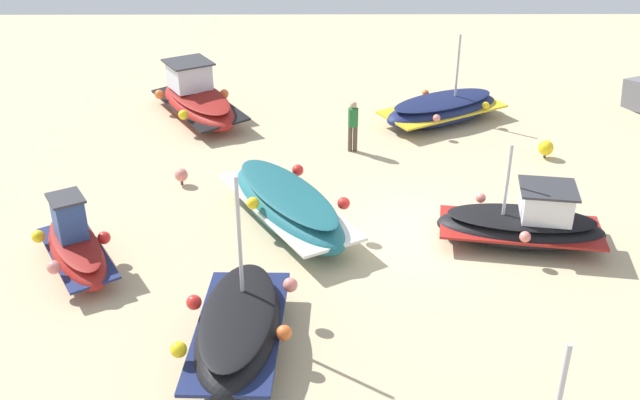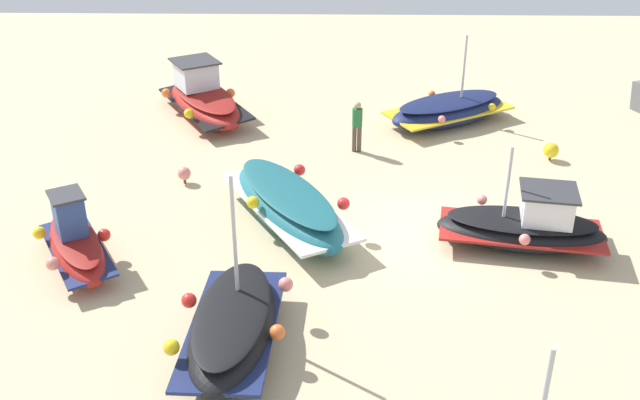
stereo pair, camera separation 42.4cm
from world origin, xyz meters
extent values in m
plane|color=#C6B289|center=(0.00, 0.00, 0.00)|extent=(46.24, 46.24, 0.00)
ellipsoid|color=#1E6670|center=(-0.47, -3.34, 0.52)|extent=(5.33, 4.05, 1.06)
cube|color=white|center=(-0.47, -3.34, 0.57)|extent=(5.18, 3.99, 0.11)
ellipsoid|color=#1A565F|center=(-0.47, -3.34, 0.95)|extent=(4.69, 3.55, 0.19)
sphere|color=red|center=(-2.00, -3.09, 0.85)|extent=(0.32, 0.32, 0.32)
sphere|color=yellow|center=(0.01, -4.18, 0.89)|extent=(0.32, 0.32, 0.32)
sphere|color=red|center=(0.09, -1.89, 0.92)|extent=(0.32, 0.32, 0.32)
ellipsoid|color=maroon|center=(1.58, -8.24, 0.38)|extent=(3.49, 2.69, 0.80)
cube|color=navy|center=(1.58, -8.24, 0.42)|extent=(3.38, 2.63, 0.11)
ellipsoid|color=maroon|center=(1.58, -8.24, 0.70)|extent=(3.06, 2.35, 0.16)
cube|color=#2D4784|center=(1.39, -8.36, 1.25)|extent=(0.99, 0.94, 0.98)
cube|color=#333338|center=(1.39, -8.36, 1.77)|extent=(1.14, 1.10, 0.06)
sphere|color=#EA7F75|center=(2.60, -8.43, 0.66)|extent=(0.31, 0.31, 0.31)
sphere|color=red|center=(1.24, -7.66, 0.61)|extent=(0.31, 0.31, 0.31)
sphere|color=yellow|center=(1.24, -9.22, 0.66)|extent=(0.31, 0.31, 0.31)
ellipsoid|color=maroon|center=(-8.16, -6.73, 0.45)|extent=(5.17, 4.05, 1.02)
cube|color=black|center=(-8.16, -6.73, 0.49)|extent=(5.00, 3.96, 0.21)
ellipsoid|color=maroon|center=(-8.16, -6.73, 0.82)|extent=(4.52, 3.52, 0.26)
cube|color=silver|center=(-8.75, -7.07, 1.35)|extent=(1.76, 1.75, 0.92)
cube|color=#333338|center=(-8.75, -7.07, 1.84)|extent=(2.04, 2.03, 0.06)
sphere|color=yellow|center=(-6.66, -7.01, 0.68)|extent=(0.33, 0.33, 0.33)
sphere|color=orange|center=(-8.67, -5.87, 0.70)|extent=(0.33, 0.33, 0.33)
sphere|color=orange|center=(-8.65, -8.17, 0.69)|extent=(0.33, 0.33, 0.33)
ellipsoid|color=black|center=(0.45, 2.53, 0.38)|extent=(2.42, 4.38, 0.82)
cube|color=maroon|center=(0.45, 2.53, 0.41)|extent=(2.43, 4.23, 0.13)
ellipsoid|color=black|center=(0.45, 2.53, 0.69)|extent=(2.11, 3.85, 0.18)
cube|color=white|center=(0.54, 3.06, 1.14)|extent=(1.25, 1.33, 0.77)
cube|color=#333338|center=(0.54, 3.06, 1.55)|extent=(1.45, 1.54, 0.06)
cylinder|color=#B7B7BC|center=(0.37, 2.08, 1.69)|extent=(0.08, 0.08, 1.88)
sphere|color=#EA7F75|center=(-0.67, 1.73, 0.67)|extent=(0.27, 0.27, 0.27)
sphere|color=#EA7F75|center=(1.41, 2.37, 0.71)|extent=(0.27, 0.27, 0.27)
sphere|color=red|center=(-0.36, 3.64, 0.70)|extent=(0.27, 0.27, 0.27)
ellipsoid|color=black|center=(4.65, -4.13, 0.48)|extent=(4.17, 1.89, 1.00)
cube|color=navy|center=(4.65, -4.13, 0.53)|extent=(4.01, 1.92, 0.12)
ellipsoid|color=black|center=(4.65, -4.13, 0.89)|extent=(3.67, 1.64, 0.19)
cylinder|color=#B7B7BC|center=(3.97, -4.09, 2.26)|extent=(0.08, 0.08, 2.60)
sphere|color=#EA7F75|center=(3.63, -3.13, 0.87)|extent=(0.31, 0.31, 0.31)
sphere|color=red|center=(4.24, -5.06, 0.87)|extent=(0.31, 0.31, 0.31)
sphere|color=orange|center=(5.06, -3.21, 0.73)|extent=(0.31, 0.31, 0.31)
sphere|color=yellow|center=(5.67, -5.14, 0.83)|extent=(0.31, 0.31, 0.31)
ellipsoid|color=navy|center=(-7.71, 1.81, 0.43)|extent=(3.86, 4.85, 0.89)
cube|color=gold|center=(-7.71, 1.81, 0.47)|extent=(3.82, 4.72, 0.10)
ellipsoid|color=#151E45|center=(-7.71, 1.81, 0.79)|extent=(3.39, 4.27, 0.16)
cylinder|color=#B7B7BC|center=(-7.98, 2.26, 1.94)|extent=(0.08, 0.08, 2.17)
sphere|color=yellow|center=(-7.41, 3.24, 0.71)|extent=(0.25, 0.25, 0.25)
sphere|color=orange|center=(-8.56, 1.31, 0.75)|extent=(0.25, 0.25, 0.25)
sphere|color=#EA7F75|center=(-6.32, 1.39, 0.68)|extent=(0.25, 0.25, 0.25)
cylinder|color=brown|center=(-5.22, -1.34, 0.43)|extent=(0.14, 0.14, 0.86)
cylinder|color=brown|center=(-5.22, -1.50, 0.43)|extent=(0.14, 0.14, 0.86)
cylinder|color=#236B33|center=(-5.22, -1.42, 1.15)|extent=(0.32, 0.32, 0.59)
sphere|color=tan|center=(-5.22, -1.42, 1.56)|extent=(0.22, 0.22, 0.22)
cylinder|color=#3F3F42|center=(-4.66, 4.59, 0.05)|extent=(0.08, 0.08, 0.10)
sphere|color=yellow|center=(-4.66, 4.59, 0.34)|extent=(0.47, 0.47, 0.47)
cylinder|color=#3F3F42|center=(-2.82, -6.49, 0.06)|extent=(0.08, 0.08, 0.12)
sphere|color=#EA7F75|center=(-2.82, -6.49, 0.32)|extent=(0.39, 0.39, 0.39)
camera|label=1|loc=(16.52, -2.58, 9.67)|focal=41.65mm
camera|label=2|loc=(16.52, -2.15, 9.67)|focal=41.65mm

